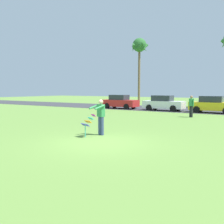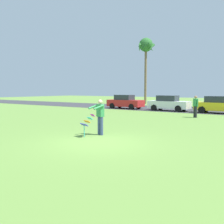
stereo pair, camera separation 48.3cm
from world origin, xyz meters
name	(u,v)px [view 2 (the right image)]	position (x,y,z in m)	size (l,w,h in m)	color
ground_plane	(98,142)	(0.00, 0.00, 0.00)	(120.00, 120.00, 0.00)	olive
road_strip	(210,111)	(0.00, 19.02, 0.01)	(120.00, 8.00, 0.01)	#38383D
person_kite_flyer	(100,116)	(-0.99, 1.44, 0.95)	(0.66, 0.74, 1.73)	#384772
kite_held	(87,122)	(-1.19, 0.71, 0.70)	(0.53, 0.70, 1.06)	#D83399
parked_car_red	(125,102)	(-8.94, 16.62, 0.77)	(4.22, 1.87, 1.60)	red
parked_car_white	(169,103)	(-3.63, 16.62, 0.77)	(4.21, 1.85, 1.60)	white
parked_car_yellow	(218,105)	(1.24, 16.62, 0.77)	(4.23, 1.90, 1.60)	yellow
palm_tree_left_near	(146,48)	(-11.64, 26.95, 8.53)	(2.58, 2.71, 10.08)	brown
person_walker_near	(195,106)	(0.56, 11.80, 0.93)	(0.47, 0.39, 1.73)	#26262B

